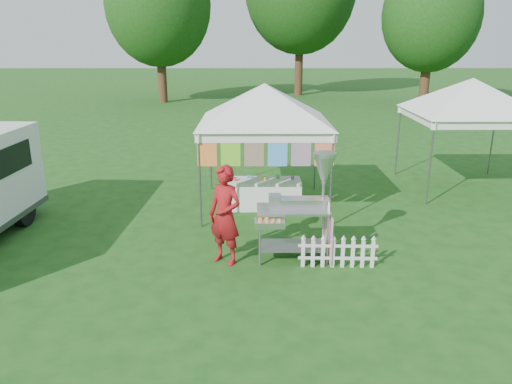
{
  "coord_description": "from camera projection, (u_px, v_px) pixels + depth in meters",
  "views": [
    {
      "loc": [
        -0.28,
        -8.27,
        4.04
      ],
      "look_at": [
        -0.22,
        1.12,
        1.1
      ],
      "focal_mm": 35.0,
      "sensor_mm": 36.0,
      "label": 1
    }
  ],
  "objects": [
    {
      "name": "display_table",
      "position": [
        264.0,
        194.0,
        12.19
      ],
      "size": [
        1.8,
        0.7,
        0.71
      ],
      "primitive_type": "cube",
      "color": "white",
      "rests_on": "ground"
    },
    {
      "name": "canopy_main",
      "position": [
        265.0,
        84.0,
        11.54
      ],
      "size": [
        4.24,
        4.24,
        3.45
      ],
      "color": "#59595E",
      "rests_on": "ground"
    },
    {
      "name": "picket_fence",
      "position": [
        338.0,
        253.0,
        9.03
      ],
      "size": [
        1.44,
        0.07,
        0.56
      ],
      "rotation": [
        0.0,
        0.0,
        -0.03
      ],
      "color": "silver",
      "rests_on": "ground"
    },
    {
      "name": "donut_cart",
      "position": [
        305.0,
        199.0,
        9.1
      ],
      "size": [
        1.47,
        1.0,
        2.05
      ],
      "rotation": [
        0.0,
        0.0,
        0.0
      ],
      "color": "gray",
      "rests_on": "ground"
    },
    {
      "name": "ground",
      "position": [
        268.0,
        268.0,
        9.1
      ],
      "size": [
        120.0,
        120.0,
        0.0
      ],
      "primitive_type": "plane",
      "color": "#184A15",
      "rests_on": "ground"
    },
    {
      "name": "tree_right",
      "position": [
        431.0,
        15.0,
        28.62
      ],
      "size": [
        5.6,
        5.6,
        8.42
      ],
      "color": "#3E2416",
      "rests_on": "ground"
    },
    {
      "name": "vendor",
      "position": [
        225.0,
        215.0,
        9.06
      ],
      "size": [
        0.81,
        0.75,
        1.85
      ],
      "primitive_type": "imported",
      "rotation": [
        0.0,
        0.0,
        -0.6
      ],
      "color": "maroon",
      "rests_on": "ground"
    },
    {
      "name": "canopy_right",
      "position": [
        474.0,
        78.0,
        13.01
      ],
      "size": [
        4.24,
        4.24,
        3.45
      ],
      "color": "#59595E",
      "rests_on": "ground"
    },
    {
      "name": "tree_left",
      "position": [
        158.0,
        5.0,
        30.23
      ],
      "size": [
        6.4,
        6.4,
        9.53
      ],
      "color": "#3E2416",
      "rests_on": "ground"
    }
  ]
}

